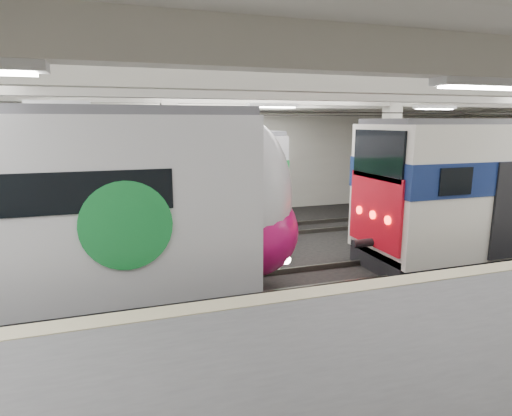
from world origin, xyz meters
name	(u,v)px	position (x,y,z in m)	size (l,w,h in m)	color
station_hall	(329,175)	(0.00, -1.74, 3.24)	(36.00, 24.00, 5.75)	black
modern_emu	(8,218)	(-7.00, 0.00, 2.36)	(15.06, 3.11, 4.80)	silver
far_train	(114,188)	(-4.76, 5.50, 2.12)	(12.76, 3.14, 4.09)	silver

